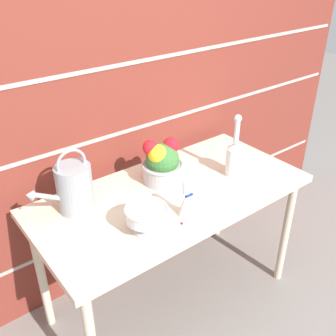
% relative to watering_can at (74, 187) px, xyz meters
% --- Properties ---
extents(ground_plane, '(12.00, 12.00, 0.00)m').
position_rel_watering_can_xyz_m(ground_plane, '(0.44, -0.16, -0.86)').
color(ground_plane, gray).
extents(brick_wall, '(3.60, 0.08, 2.20)m').
position_rel_watering_can_xyz_m(brick_wall, '(0.44, 0.29, 0.24)').
color(brick_wall, maroon).
rests_on(brick_wall, ground_plane).
extents(patio_table, '(1.37, 0.66, 0.74)m').
position_rel_watering_can_xyz_m(patio_table, '(0.44, -0.16, -0.19)').
color(patio_table, beige).
rests_on(patio_table, ground_plane).
extents(watering_can, '(0.31, 0.16, 0.31)m').
position_rel_watering_can_xyz_m(watering_can, '(0.00, 0.00, 0.00)').
color(watering_can, '#93999E').
rests_on(watering_can, patio_table).
extents(crystal_pedestal_bowl, '(0.18, 0.18, 0.12)m').
position_rel_watering_can_xyz_m(crystal_pedestal_bowl, '(0.16, -0.33, -0.04)').
color(crystal_pedestal_bowl, silver).
rests_on(crystal_pedestal_bowl, patio_table).
extents(flower_planter, '(0.21, 0.21, 0.24)m').
position_rel_watering_can_xyz_m(flower_planter, '(0.46, -0.04, -0.01)').
color(flower_planter, '#ADADB2').
rests_on(flower_planter, patio_table).
extents(glass_decanter, '(0.09, 0.09, 0.34)m').
position_rel_watering_can_xyz_m(glass_decanter, '(0.79, -0.22, -0.01)').
color(glass_decanter, silver).
rests_on(glass_decanter, patio_table).
extents(figurine_vase, '(0.07, 0.07, 0.18)m').
position_rel_watering_can_xyz_m(figurine_vase, '(0.37, -0.34, -0.05)').
color(figurine_vase, white).
rests_on(figurine_vase, patio_table).
extents(fallen_petal, '(0.01, 0.01, 0.01)m').
position_rel_watering_can_xyz_m(fallen_petal, '(0.31, -0.38, -0.11)').
color(fallen_petal, red).
rests_on(fallen_petal, patio_table).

